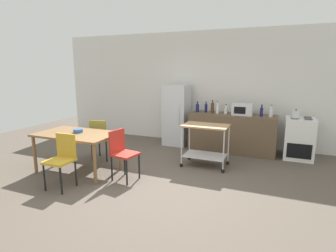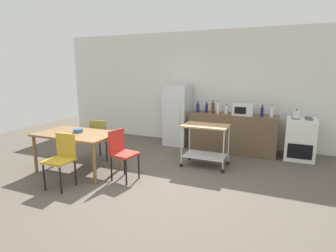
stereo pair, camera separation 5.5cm
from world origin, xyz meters
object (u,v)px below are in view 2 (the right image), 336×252
object	(u,v)px
dining_table	(77,137)
fruit_bowl	(78,131)
kitchen_cart	(205,139)
bottle_wine	(262,112)
bottle_hot_sauce	(213,108)
bottle_vinegar	(218,109)
chair_red	(122,151)
kettle	(297,114)
bottle_olive_oil	(198,108)
bottle_sesame_oil	(272,112)
chair_mustard	(62,157)
microwave	(243,110)
bottle_soy_sauce	(226,110)
bottle_soda	(207,108)
refrigerator	(177,115)
stove_oven	(300,139)
chair_olive	(101,136)

from	to	relation	value
dining_table	fruit_bowl	xyz separation A→B (m)	(-0.01, 0.05, 0.11)
kitchen_cart	bottle_wine	world-z (taller)	bottle_wine
dining_table	bottle_wine	world-z (taller)	bottle_wine
bottle_hot_sauce	bottle_vinegar	size ratio (longest dim) A/B	1.05
chair_red	kettle	distance (m)	3.73
bottle_vinegar	kettle	xyz separation A→B (m)	(1.69, -0.02, -0.02)
bottle_olive_oil	dining_table	bearing A→B (deg)	-123.51
dining_table	kettle	world-z (taller)	kettle
bottle_vinegar	bottle_sesame_oil	bearing A→B (deg)	0.64
chair_red	bottle_hot_sauce	world-z (taller)	bottle_hot_sauce
chair_mustard	fruit_bowl	bearing A→B (deg)	109.63
bottle_hot_sauce	microwave	world-z (taller)	bottle_hot_sauce
kitchen_cart	bottle_vinegar	bearing A→B (deg)	91.67
bottle_sesame_oil	fruit_bowl	bearing A→B (deg)	-144.85
bottle_hot_sauce	bottle_soy_sauce	size ratio (longest dim) A/B	1.37
chair_red	bottle_vinegar	world-z (taller)	bottle_vinegar
dining_table	bottle_olive_oil	xyz separation A→B (m)	(1.63, 2.46, 0.34)
bottle_soy_sauce	bottle_wine	xyz separation A→B (m)	(0.80, -0.03, 0.02)
microwave	fruit_bowl	bearing A→B (deg)	-138.87
chair_mustard	fruit_bowl	size ratio (longest dim) A/B	4.96
bottle_soda	chair_mustard	bearing A→B (deg)	-115.90
chair_mustard	fruit_bowl	distance (m)	0.84
dining_table	chair_red	size ratio (longest dim) A/B	1.69
refrigerator	bottle_soy_sauce	xyz separation A→B (m)	(1.28, -0.11, 0.21)
stove_oven	bottle_wine	xyz separation A→B (m)	(-0.82, -0.06, 0.55)
kitchen_cart	microwave	size ratio (longest dim) A/B	1.98
dining_table	microwave	distance (m)	3.66
stove_oven	bottle_soda	xyz separation A→B (m)	(-2.12, 0.04, 0.55)
bottle_sesame_oil	bottle_hot_sauce	bearing A→B (deg)	179.14
bottle_olive_oil	refrigerator	bearing A→B (deg)	170.46
chair_olive	chair_red	bearing A→B (deg)	134.43
bottle_hot_sauce	fruit_bowl	xyz separation A→B (m)	(-2.02, -2.37, -0.25)
bottle_wine	dining_table	bearing A→B (deg)	-142.38
bottle_hot_sauce	fruit_bowl	distance (m)	3.13
bottle_wine	chair_red	bearing A→B (deg)	-131.21
kitchen_cart	kettle	distance (m)	2.06
bottle_hot_sauce	bottle_vinegar	xyz separation A→B (m)	(0.13, -0.03, -0.01)
chair_red	stove_oven	bearing A→B (deg)	-40.73
bottle_soda	bottle_wine	world-z (taller)	bottle_wine
bottle_vinegar	fruit_bowl	world-z (taller)	bottle_vinegar
stove_oven	bottle_olive_oil	xyz separation A→B (m)	(-2.32, -0.02, 0.55)
stove_oven	bottle_vinegar	bearing A→B (deg)	-177.40
chair_red	kitchen_cart	world-z (taller)	chair_red
bottle_soda	bottle_vinegar	bearing A→B (deg)	-21.34
bottle_olive_oil	bottle_soy_sauce	size ratio (longest dim) A/B	1.15
fruit_bowl	kettle	world-z (taller)	kettle
chair_olive	bottle_sesame_oil	world-z (taller)	bottle_sesame_oil
bottle_wine	chair_olive	bearing A→B (deg)	-151.61
bottle_hot_sauce	bottle_soda	bearing A→B (deg)	153.69
chair_olive	refrigerator	distance (m)	2.12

